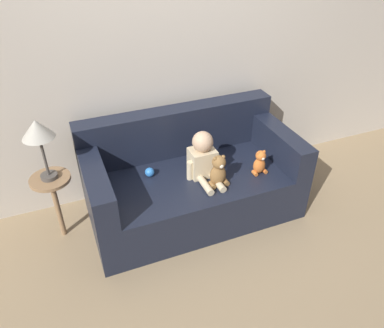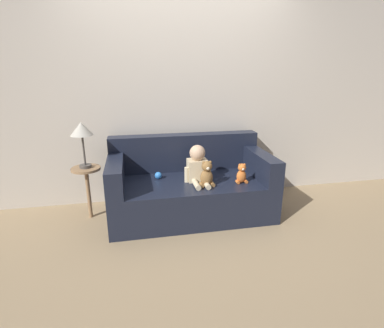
{
  "view_description": "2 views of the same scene",
  "coord_description": "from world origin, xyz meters",
  "px_view_note": "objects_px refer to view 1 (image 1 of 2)",
  "views": [
    {
      "loc": [
        -0.93,
        -2.28,
        2.16
      ],
      "look_at": [
        -0.02,
        -0.03,
        0.51
      ],
      "focal_mm": 35.0,
      "sensor_mm": 36.0,
      "label": 1
    },
    {
      "loc": [
        -0.58,
        -2.94,
        1.52
      ],
      "look_at": [
        -0.01,
        -0.14,
        0.61
      ],
      "focal_mm": 28.0,
      "sensor_mm": 36.0,
      "label": 2
    }
  ],
  "objects_px": {
    "person_baby": "(203,158)",
    "toy_ball": "(150,172)",
    "side_table": "(42,151)",
    "teddy_bear_brown": "(218,171)",
    "couch": "(190,179)",
    "plush_toy_side": "(260,163)"
  },
  "relations": [
    {
      "from": "person_baby",
      "to": "plush_toy_side",
      "type": "height_order",
      "value": "person_baby"
    },
    {
      "from": "person_baby",
      "to": "plush_toy_side",
      "type": "distance_m",
      "value": 0.46
    },
    {
      "from": "toy_ball",
      "to": "side_table",
      "type": "relative_size",
      "value": 0.07
    },
    {
      "from": "plush_toy_side",
      "to": "toy_ball",
      "type": "distance_m",
      "value": 0.88
    },
    {
      "from": "plush_toy_side",
      "to": "side_table",
      "type": "height_order",
      "value": "side_table"
    },
    {
      "from": "plush_toy_side",
      "to": "couch",
      "type": "bearing_deg",
      "value": 152.89
    },
    {
      "from": "toy_ball",
      "to": "person_baby",
      "type": "bearing_deg",
      "value": -20.23
    },
    {
      "from": "person_baby",
      "to": "teddy_bear_brown",
      "type": "height_order",
      "value": "person_baby"
    },
    {
      "from": "side_table",
      "to": "couch",
      "type": "bearing_deg",
      "value": -3.5
    },
    {
      "from": "toy_ball",
      "to": "side_table",
      "type": "height_order",
      "value": "side_table"
    },
    {
      "from": "plush_toy_side",
      "to": "side_table",
      "type": "bearing_deg",
      "value": 168.44
    },
    {
      "from": "couch",
      "to": "plush_toy_side",
      "type": "relative_size",
      "value": 8.14
    },
    {
      "from": "toy_ball",
      "to": "teddy_bear_brown",
      "type": "bearing_deg",
      "value": -33.83
    },
    {
      "from": "couch",
      "to": "side_table",
      "type": "relative_size",
      "value": 1.65
    },
    {
      "from": "person_baby",
      "to": "toy_ball",
      "type": "distance_m",
      "value": 0.44
    },
    {
      "from": "side_table",
      "to": "person_baby",
      "type": "bearing_deg",
      "value": -8.98
    },
    {
      "from": "couch",
      "to": "person_baby",
      "type": "distance_m",
      "value": 0.3
    },
    {
      "from": "teddy_bear_brown",
      "to": "side_table",
      "type": "bearing_deg",
      "value": 164.16
    },
    {
      "from": "couch",
      "to": "teddy_bear_brown",
      "type": "relative_size",
      "value": 6.42
    },
    {
      "from": "teddy_bear_brown",
      "to": "toy_ball",
      "type": "distance_m",
      "value": 0.56
    },
    {
      "from": "person_baby",
      "to": "couch",
      "type": "bearing_deg",
      "value": 120.14
    },
    {
      "from": "person_baby",
      "to": "teddy_bear_brown",
      "type": "distance_m",
      "value": 0.17
    }
  ]
}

